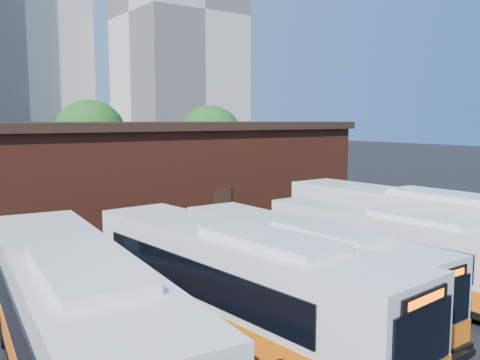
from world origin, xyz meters
TOP-DOWN VIEW (x-y plane):
  - ground at (0.00, 0.00)m, footprint 220.00×220.00m
  - bus_farwest at (-10.36, 0.61)m, footprint 3.96×13.20m
  - bus_west at (-5.54, 0.61)m, footprint 3.60×12.75m
  - bus_midwest at (-2.42, 1.21)m, footprint 2.50×11.54m
  - bus_mideast at (1.96, 0.84)m, footprint 2.94×11.54m
  - bus_east at (5.17, 2.29)m, footprint 3.02×13.03m
  - transit_worker at (3.27, -1.69)m, footprint 0.59×0.73m
  - depot_building at (0.00, 20.00)m, footprint 28.60×12.60m
  - tree_mid at (2.00, 34.00)m, footprint 6.56×6.56m
  - tree_east at (13.00, 31.00)m, footprint 6.24×6.24m
  - tower_right at (30.00, 68.00)m, footprint 18.00×18.00m

SIDE VIEW (x-z plane):
  - ground at x=0.00m, z-range 0.00..0.00m
  - transit_worker at x=3.27m, z-range 0.00..1.74m
  - bus_mideast at x=1.96m, z-range -0.14..2.97m
  - bus_midwest at x=-2.42m, z-range -0.14..2.99m
  - bus_west at x=-5.54m, z-range -0.16..3.27m
  - bus_east at x=5.17m, z-range -0.16..3.37m
  - bus_farwest at x=-10.36m, z-range -0.16..3.39m
  - depot_building at x=0.00m, z-range 0.06..6.46m
  - tree_east at x=13.00m, z-range 0.85..8.81m
  - tree_mid at x=2.00m, z-range 0.90..9.26m
  - tower_right at x=30.00m, z-range -0.26..48.94m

